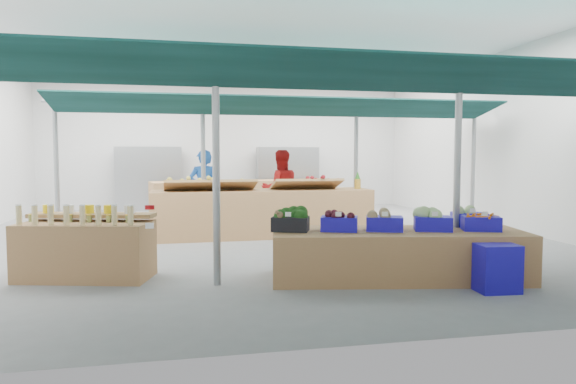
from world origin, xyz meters
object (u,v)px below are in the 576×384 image
Objects in this scene: veg_counter at (398,255)px; crate_stack at (497,268)px; bottle_shelf at (87,248)px; vendor_right at (280,189)px; vendor_left at (204,190)px; fruit_counter at (263,213)px.

crate_stack is (0.95, -0.93, -0.04)m from veg_counter.
vendor_right is (3.62, 4.39, 0.50)m from bottle_shelf.
vendor_left is at bearing 125.37° from veg_counter.
vendor_left reaches higher than crate_stack.
vendor_right reaches higher than bottle_shelf.
fruit_counter reaches higher than veg_counter.
bottle_shelf reaches higher than fruit_counter.
bottle_shelf is at bearing 178.37° from veg_counter.
vendor_right is at bearing 104.68° from crate_stack.
fruit_counter is (3.02, 3.29, 0.06)m from bottle_shelf.
vendor_left is at bearing 136.48° from fruit_counter.
crate_stack is at bearing -5.31° from bottle_shelf.
vendor_left is (-2.48, 5.29, 0.60)m from veg_counter.
vendor_left is at bearing 118.87° from crate_stack.
veg_counter is (4.30, -0.90, -0.10)m from bottle_shelf.
fruit_counter is (-1.28, 4.19, 0.16)m from veg_counter.
crate_stack is 7.13m from vendor_left.
vendor_left reaches higher than fruit_counter.
vendor_left is (-3.43, 6.22, 0.63)m from crate_stack.
fruit_counter is at bearing 60.38° from vendor_right.
fruit_counter is at bearing 113.53° from crate_stack.
vendor_right is at bearing 178.99° from vendor_left.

